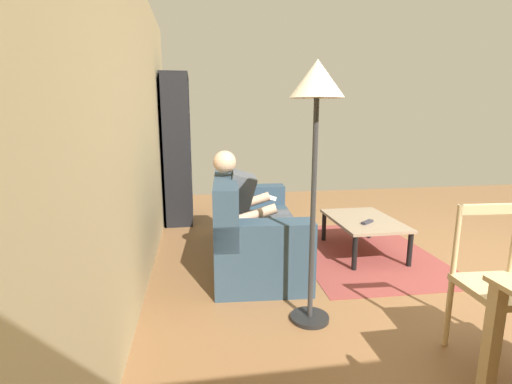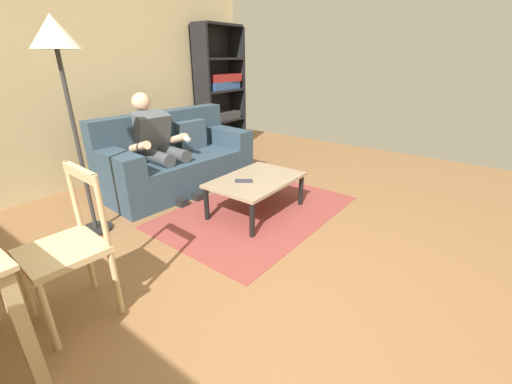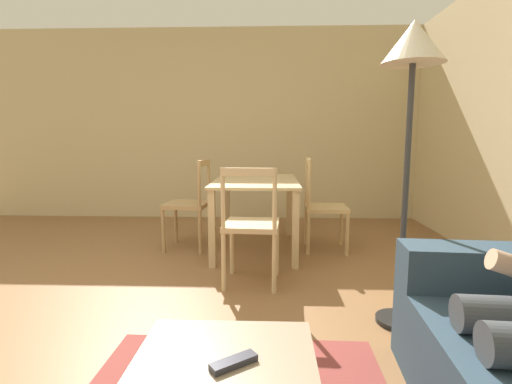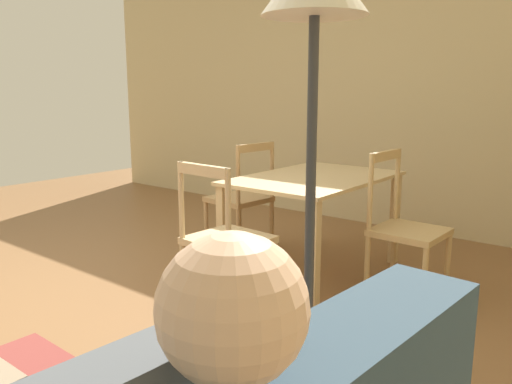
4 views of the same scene
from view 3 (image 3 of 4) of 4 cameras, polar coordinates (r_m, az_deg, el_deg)
The scene contains 8 objects.
ground_plane at distance 2.66m, azimuth -23.49°, elevation -18.21°, with size 8.72×8.72×0.00m, color brown.
wall_side at distance 5.61m, azimuth -9.18°, elevation 9.81°, with size 0.12×6.38×2.65m, color #C8B586.
tv_remote at distance 1.44m, azimuth -3.35°, elevation -24.09°, with size 0.05×0.17×0.02m, color #2D2D38.
dining_table at distance 3.90m, azimuth -0.00°, elevation 0.21°, with size 1.27×0.84×0.73m.
dining_chair_near_wall at distance 3.96m, azimuth 10.00°, elevation -2.16°, with size 0.43×0.43×0.95m.
dining_chair_facing_couch at distance 2.97m, azimuth -0.73°, elevation -5.09°, with size 0.45×0.45×0.94m.
dining_chair_by_doorway at distance 4.00m, azimuth -9.91°, elevation -1.85°, with size 0.46×0.46×0.93m.
floor_lamp at distance 2.45m, azimuth 22.34°, elevation 16.36°, with size 0.36×0.36×1.81m.
Camera 3 is at (2.14, 1.09, 1.15)m, focal length 26.74 mm.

